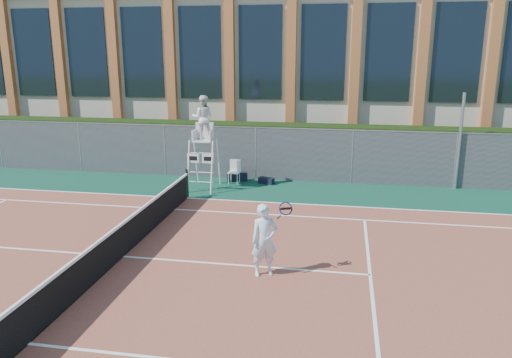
% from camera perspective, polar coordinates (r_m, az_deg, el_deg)
% --- Properties ---
extents(ground, '(120.00, 120.00, 0.00)m').
position_cam_1_polar(ground, '(13.81, -14.96, -8.67)').
color(ground, '#233814').
extents(apron, '(36.00, 20.00, 0.01)m').
position_cam_1_polar(apron, '(14.65, -13.33, -7.18)').
color(apron, '#0D3C29').
rests_on(apron, ground).
extents(tennis_court, '(23.77, 10.97, 0.02)m').
position_cam_1_polar(tennis_court, '(13.81, -14.97, -8.60)').
color(tennis_court, brown).
rests_on(tennis_court, apron).
extents(tennis_net, '(0.10, 11.30, 1.10)m').
position_cam_1_polar(tennis_net, '(13.62, -15.11, -6.59)').
color(tennis_net, black).
rests_on(tennis_net, ground).
extents(fence, '(40.00, 0.06, 2.20)m').
position_cam_1_polar(fence, '(21.43, -5.33, 3.07)').
color(fence, '#595E60').
rests_on(fence, ground).
extents(hedge, '(40.00, 1.40, 2.20)m').
position_cam_1_polar(hedge, '(22.57, -4.53, 3.66)').
color(hedge, black).
rests_on(hedge, ground).
extents(building, '(45.00, 10.60, 8.22)m').
position_cam_1_polar(building, '(29.95, -0.76, 12.23)').
color(building, '#BCB59C').
rests_on(building, ground).
extents(steel_pole, '(0.12, 0.12, 3.78)m').
position_cam_1_polar(steel_pole, '(20.92, 22.24, 3.97)').
color(steel_pole, '#9EA0A5').
rests_on(steel_pole, ground).
extents(umpire_chair, '(1.04, 1.59, 3.71)m').
position_cam_1_polar(umpire_chair, '(19.44, -6.09, 6.69)').
color(umpire_chair, white).
rests_on(umpire_chair, ground).
extents(plastic_chair, '(0.48, 0.48, 0.97)m').
position_cam_1_polar(plastic_chair, '(20.47, -2.46, 1.09)').
color(plastic_chair, silver).
rests_on(plastic_chair, apron).
extents(sports_bag_near, '(0.90, 0.58, 0.36)m').
position_cam_1_polar(sports_bag_near, '(20.90, -2.18, 0.26)').
color(sports_bag_near, black).
rests_on(sports_bag_near, apron).
extents(sports_bag_far, '(0.68, 0.46, 0.25)m').
position_cam_1_polar(sports_bag_far, '(20.47, 1.18, -0.19)').
color(sports_bag_far, black).
rests_on(sports_bag_far, apron).
extents(tennis_player, '(1.05, 0.78, 1.78)m').
position_cam_1_polar(tennis_player, '(12.01, 0.99, -6.98)').
color(tennis_player, '#CFE2F8').
rests_on(tennis_player, tennis_court).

